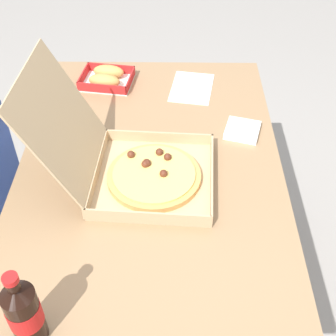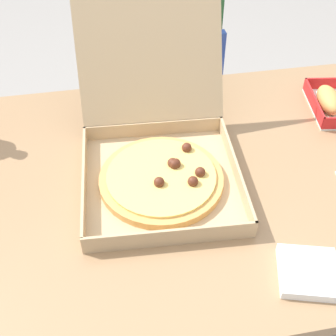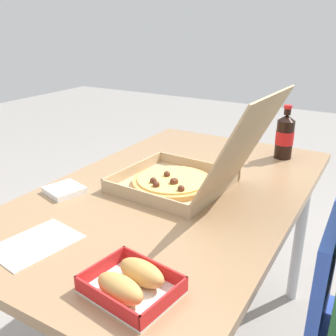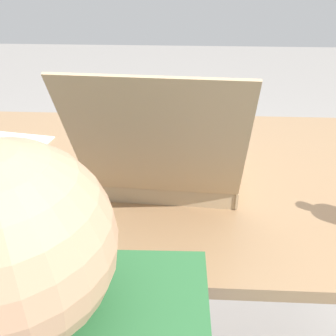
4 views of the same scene
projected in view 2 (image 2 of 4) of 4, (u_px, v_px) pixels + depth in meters
ground_plane at (168, 332)px, 1.55m from camera, size 10.00×10.00×0.00m
dining_table at (167, 202)px, 1.09m from camera, size 1.34×0.82×0.75m
chair at (162, 108)px, 1.69m from camera, size 0.41×0.41×0.83m
diner_person at (159, 51)px, 1.59m from camera, size 0.36×0.41×1.15m
pizza_box_open at (159, 152)px, 1.02m from camera, size 0.38×0.53×0.36m
napkin_pile at (308, 272)px, 0.84m from camera, size 0.14×0.14×0.02m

